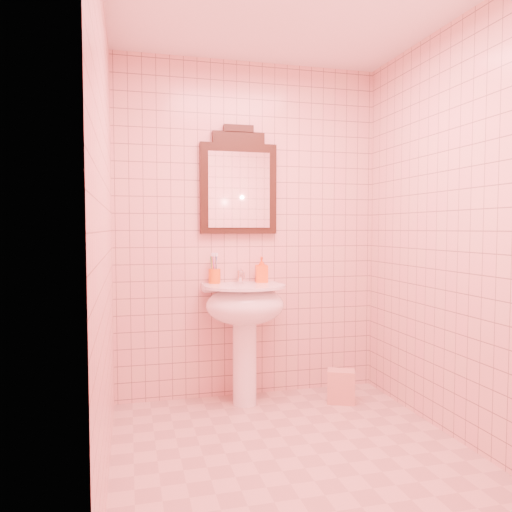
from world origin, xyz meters
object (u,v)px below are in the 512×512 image
object	(u,v)px
toothbrush_cup	(215,276)
towel	(341,386)
mirror	(239,184)
soap_dispenser	(262,270)
pedestal_sink	(245,313)

from	to	relation	value
toothbrush_cup	towel	xyz separation A→B (m)	(0.88, -0.28, -0.80)
mirror	soap_dispenser	xyz separation A→B (m)	(0.16, -0.07, -0.64)
mirror	towel	distance (m)	1.66
mirror	toothbrush_cup	bearing A→B (deg)	-165.12
pedestal_sink	toothbrush_cup	size ratio (longest dim) A/B	4.32
mirror	soap_dispenser	distance (m)	0.66
soap_dispenser	towel	world-z (taller)	soap_dispenser
pedestal_sink	soap_dispenser	bearing A→B (deg)	40.25
soap_dispenser	towel	size ratio (longest dim) A/B	0.81
soap_dispenser	towel	distance (m)	1.03
pedestal_sink	mirror	distance (m)	0.95
towel	pedestal_sink	bearing A→B (deg)	168.99
towel	toothbrush_cup	bearing A→B (deg)	162.08
towel	mirror	bearing A→B (deg)	154.00
mirror	towel	world-z (taller)	mirror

